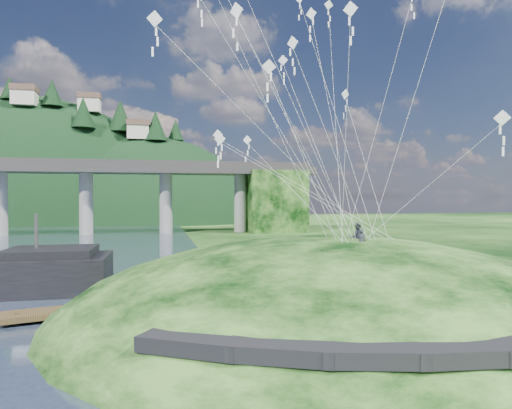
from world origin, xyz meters
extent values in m
plane|color=black|center=(0.00, 0.00, 0.00)|extent=(320.00, 320.00, 0.00)
ellipsoid|color=black|center=(8.00, 2.00, -1.50)|extent=(36.00, 32.00, 13.00)
cube|color=black|center=(-1.50, -8.00, 2.03)|extent=(4.32, 3.62, 0.71)
cube|color=black|center=(1.50, -9.65, 2.09)|extent=(4.10, 2.97, 0.61)
cube|color=black|center=(4.50, -10.65, 2.08)|extent=(3.85, 2.37, 0.62)
cube|color=black|center=(7.50, -11.10, 2.04)|extent=(3.62, 1.83, 0.66)
cylinder|color=gray|center=(-32.00, 70.00, 6.50)|extent=(2.60, 2.60, 13.00)
cylinder|color=gray|center=(-16.50, 70.00, 6.50)|extent=(2.60, 2.60, 13.00)
cylinder|color=gray|center=(-1.00, 70.00, 6.50)|extent=(2.60, 2.60, 13.00)
cylinder|color=gray|center=(14.50, 70.00, 6.50)|extent=(2.60, 2.60, 13.00)
cube|color=black|center=(22.00, 70.00, 6.50)|extent=(12.00, 11.00, 13.00)
ellipsoid|color=black|center=(-40.00, 126.00, -6.00)|extent=(96.00, 68.00, 88.00)
ellipsoid|color=black|center=(-5.00, 118.00, -10.00)|extent=(76.00, 56.00, 72.00)
cone|color=black|center=(-42.87, 114.06, 37.88)|extent=(4.97, 4.97, 6.54)
cone|color=black|center=(-31.40, 112.04, 36.68)|extent=(5.83, 5.83, 7.67)
cone|color=black|center=(-22.45, 107.08, 30.58)|extent=(6.47, 6.47, 8.51)
cone|color=black|center=(-13.22, 113.99, 31.23)|extent=(7.13, 7.13, 9.38)
cone|color=black|center=(-3.12, 109.03, 27.87)|extent=(6.56, 6.56, 8.63)
cone|color=black|center=(2.77, 114.63, 27.68)|extent=(4.88, 4.88, 6.42)
cube|color=beige|center=(-38.00, 110.00, 34.28)|extent=(6.00, 5.00, 4.00)
cube|color=brown|center=(-38.00, 110.00, 36.98)|extent=(6.40, 5.40, 1.60)
cube|color=beige|center=(-22.00, 116.00, 34.18)|extent=(6.00, 5.00, 4.00)
cube|color=brown|center=(-22.00, 116.00, 36.88)|extent=(6.40, 5.40, 1.60)
cube|color=beige|center=(-8.00, 110.00, 25.88)|extent=(6.00, 5.00, 4.00)
cube|color=brown|center=(-8.00, 110.00, 28.58)|extent=(6.40, 5.40, 1.60)
cube|color=black|center=(-10.98, 13.43, 3.16)|extent=(6.63, 5.56, 0.65)
cylinder|color=#2D2B2B|center=(-12.07, 13.45, 4.58)|extent=(0.26, 0.26, 3.27)
cube|color=#382B17|center=(-5.31, 5.66, 0.44)|extent=(13.69, 5.68, 0.34)
cylinder|color=#382B17|center=(-10.94, 4.11, 0.19)|extent=(0.29, 0.29, 0.97)
cylinder|color=#382B17|center=(-8.13, 4.89, 0.19)|extent=(0.29, 0.29, 0.97)
cylinder|color=#382B17|center=(-5.31, 5.66, 0.19)|extent=(0.29, 0.29, 0.97)
cylinder|color=#382B17|center=(-2.50, 6.44, 0.19)|extent=(0.29, 0.29, 0.97)
cylinder|color=#382B17|center=(0.31, 7.22, 0.19)|extent=(0.29, 0.29, 0.97)
imported|color=#292C37|center=(8.97, -0.32, 5.67)|extent=(0.64, 0.55, 1.50)
imported|color=#292C37|center=(9.49, 1.32, 5.93)|extent=(1.14, 1.02, 1.93)
cube|color=white|center=(1.79, 9.57, 12.26)|extent=(0.72, 0.50, 0.81)
cube|color=white|center=(1.79, 9.57, 11.67)|extent=(0.11, 0.05, 0.49)
cube|color=white|center=(1.79, 9.57, 11.08)|extent=(0.11, 0.05, 0.49)
cube|color=white|center=(1.79, 9.57, 10.48)|extent=(0.11, 0.05, 0.49)
cube|color=white|center=(3.98, 9.09, 11.89)|extent=(0.57, 0.47, 0.70)
cube|color=white|center=(3.98, 9.09, 11.39)|extent=(0.09, 0.06, 0.41)
cube|color=white|center=(3.98, 9.09, 10.90)|extent=(0.09, 0.06, 0.41)
cube|color=white|center=(3.98, 9.09, 10.40)|extent=(0.09, 0.06, 0.41)
cube|color=white|center=(-0.16, 2.79, 19.32)|extent=(0.10, 0.07, 0.48)
cube|color=white|center=(-0.16, 2.79, 18.73)|extent=(0.10, 0.07, 0.48)
cube|color=white|center=(-0.16, 2.79, 18.15)|extent=(0.10, 0.07, 0.48)
cube|color=white|center=(13.39, 1.53, 19.78)|extent=(0.09, 0.02, 0.42)
cube|color=white|center=(13.39, 1.53, 19.27)|extent=(0.09, 0.02, 0.42)
cube|color=white|center=(11.03, 6.87, 15.22)|extent=(0.71, 0.37, 0.76)
cube|color=white|center=(11.03, 6.87, 14.68)|extent=(0.09, 0.08, 0.44)
cube|color=white|center=(11.03, 6.87, 14.13)|extent=(0.09, 0.08, 0.44)
cube|color=white|center=(11.03, 6.87, 13.59)|extent=(0.09, 0.08, 0.44)
cube|color=white|center=(8.05, 8.74, 22.35)|extent=(0.09, 0.07, 0.42)
cube|color=white|center=(8.05, 8.74, 21.84)|extent=(0.09, 0.07, 0.42)
cube|color=white|center=(8.05, 8.74, 21.33)|extent=(0.09, 0.07, 0.42)
cube|color=white|center=(5.51, 2.19, 17.13)|extent=(0.53, 0.67, 0.80)
cube|color=white|center=(5.51, 2.19, 16.55)|extent=(0.09, 0.08, 0.47)
cube|color=white|center=(5.51, 2.19, 15.98)|extent=(0.09, 0.08, 0.47)
cube|color=white|center=(5.51, 2.19, 15.40)|extent=(0.09, 0.08, 0.47)
cube|color=white|center=(0.67, -5.29, 15.74)|extent=(0.50, 0.55, 0.70)
cube|color=white|center=(0.67, -5.29, 15.23)|extent=(0.09, 0.07, 0.41)
cube|color=white|center=(0.67, -5.29, 14.73)|extent=(0.09, 0.07, 0.41)
cube|color=white|center=(0.67, -5.29, 14.23)|extent=(0.09, 0.07, 0.41)
cube|color=white|center=(10.90, 9.97, 23.13)|extent=(0.77, 0.24, 0.75)
cube|color=white|center=(10.90, 9.97, 22.58)|extent=(0.10, 0.05, 0.45)
cube|color=white|center=(10.90, 9.97, 22.04)|extent=(0.10, 0.05, 0.45)
cube|color=white|center=(10.90, 9.97, 21.49)|extent=(0.10, 0.05, 0.45)
cube|color=white|center=(3.82, 1.54, 15.37)|extent=(0.88, 0.33, 0.86)
cube|color=white|center=(3.82, 1.54, 14.74)|extent=(0.12, 0.04, 0.51)
cube|color=white|center=(3.82, 1.54, 14.12)|extent=(0.12, 0.04, 0.51)
cube|color=white|center=(3.82, 1.54, 13.49)|extent=(0.12, 0.04, 0.51)
cube|color=white|center=(6.96, -3.22, 17.18)|extent=(0.63, 0.54, 0.78)
cube|color=white|center=(6.96, -3.22, 16.63)|extent=(0.10, 0.07, 0.46)
cube|color=white|center=(6.96, -3.22, 16.07)|extent=(0.10, 0.07, 0.46)
cube|color=white|center=(6.96, -3.22, 15.51)|extent=(0.10, 0.07, 0.46)
cube|color=white|center=(-2.85, -4.07, 15.55)|extent=(0.72, 0.22, 0.70)
cube|color=white|center=(-2.85, -4.07, 15.04)|extent=(0.09, 0.04, 0.42)
cube|color=white|center=(-2.85, -4.07, 14.53)|extent=(0.09, 0.04, 0.42)
cube|color=white|center=(-2.85, -4.07, 14.03)|extent=(0.09, 0.04, 0.42)
cube|color=white|center=(6.20, 6.91, 17.47)|extent=(0.65, 0.41, 0.73)
cube|color=white|center=(6.20, 6.91, 16.95)|extent=(0.10, 0.05, 0.43)
cube|color=white|center=(6.20, 6.91, 16.42)|extent=(0.10, 0.05, 0.43)
cube|color=white|center=(6.20, 6.91, 15.90)|extent=(0.10, 0.05, 0.43)
cube|color=white|center=(7.95, 5.75, 20.52)|extent=(0.60, 0.61, 0.81)
cube|color=white|center=(7.95, 5.75, 19.94)|extent=(0.10, 0.08, 0.47)
cube|color=white|center=(7.95, 5.75, 19.37)|extent=(0.10, 0.08, 0.47)
cube|color=white|center=(7.95, 5.75, 18.79)|extent=(0.10, 0.08, 0.47)
cube|color=white|center=(15.93, -3.35, 11.92)|extent=(0.68, 0.63, 0.86)
cube|color=white|center=(15.93, -3.35, 11.29)|extent=(0.11, 0.07, 0.51)
cube|color=white|center=(15.93, -3.35, 10.67)|extent=(0.11, 0.07, 0.51)
cube|color=white|center=(15.93, -3.35, 10.04)|extent=(0.11, 0.07, 0.51)
cube|color=white|center=(1.39, 5.53, 11.46)|extent=(0.70, 0.49, 0.79)
cube|color=white|center=(1.39, 5.53, 10.88)|extent=(0.11, 0.05, 0.47)
cube|color=white|center=(1.39, 5.53, 10.31)|extent=(0.11, 0.05, 0.47)
cube|color=white|center=(1.39, 5.53, 9.73)|extent=(0.11, 0.05, 0.47)
camera|label=1|loc=(-2.78, -25.18, 7.56)|focal=32.00mm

